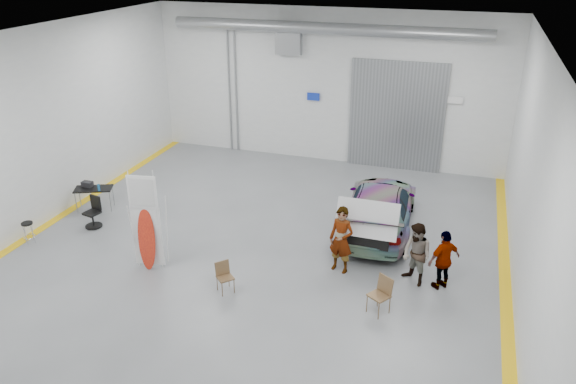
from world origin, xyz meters
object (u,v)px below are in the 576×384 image
(person_b, at_px, (417,254))
(work_table, at_px, (92,188))
(folding_chair_far, at_px, (378,302))
(person_c, at_px, (444,260))
(office_chair, at_px, (93,214))
(surfboard_display, at_px, (145,230))
(shop_stool, at_px, (29,233))
(person_a, at_px, (341,240))
(sedan_car, at_px, (380,207))
(folding_chair_near, at_px, (226,283))

(person_b, height_order, work_table, person_b)
(folding_chair_far, bearing_deg, work_table, -162.33)
(person_b, distance_m, work_table, 10.77)
(person_c, xyz_separation_m, work_table, (-11.38, 1.20, -0.06))
(folding_chair_far, height_order, office_chair, office_chair)
(surfboard_display, distance_m, shop_stool, 4.16)
(person_b, height_order, surfboard_display, surfboard_display)
(person_c, relative_size, work_table, 1.22)
(person_a, bearing_deg, person_b, 14.98)
(person_c, distance_m, work_table, 11.45)
(person_b, bearing_deg, sedan_car, 155.52)
(sedan_car, height_order, folding_chair_far, sedan_car)
(surfboard_display, bearing_deg, folding_chair_far, -10.32)
(sedan_car, bearing_deg, shop_stool, 20.05)
(surfboard_display, bearing_deg, shop_stool, 168.67)
(office_chair, bearing_deg, sedan_car, 29.59)
(person_a, xyz_separation_m, person_c, (2.67, -0.00, -0.12))
(person_c, xyz_separation_m, office_chair, (-10.61, 0.13, -0.39))
(person_a, height_order, person_c, person_a)
(person_a, relative_size, folding_chair_far, 2.01)
(person_b, xyz_separation_m, surfboard_display, (-7.01, -1.50, 0.32))
(folding_chair_far, bearing_deg, person_a, 162.87)
(person_b, relative_size, folding_chair_far, 1.82)
(person_a, bearing_deg, folding_chair_far, -35.33)
(work_table, bearing_deg, folding_chair_near, -26.70)
(person_c, xyz_separation_m, folding_chair_near, (-5.22, -1.90, -0.57))
(shop_stool, relative_size, office_chair, 0.68)
(folding_chair_near, height_order, shop_stool, folding_chair_near)
(sedan_car, relative_size, folding_chair_far, 5.35)
(person_b, distance_m, office_chair, 9.93)
(person_a, relative_size, person_b, 1.11)
(person_b, bearing_deg, surfboard_display, -129.13)
(folding_chair_far, distance_m, shop_stool, 10.41)
(surfboard_display, distance_m, folding_chair_far, 6.39)
(person_c, xyz_separation_m, shop_stool, (-11.77, -1.39, -0.49))
(sedan_car, xyz_separation_m, work_table, (-9.28, -1.60, 0.03))
(sedan_car, bearing_deg, person_b, 113.41)
(surfboard_display, bearing_deg, office_chair, 141.01)
(person_c, height_order, office_chair, person_c)
(folding_chair_near, bearing_deg, person_a, -10.54)
(folding_chair_near, xyz_separation_m, shop_stool, (-6.56, 0.51, 0.08))
(sedan_car, distance_m, person_c, 3.50)
(surfboard_display, height_order, work_table, surfboard_display)
(sedan_car, bearing_deg, person_a, 75.09)
(person_a, relative_size, shop_stool, 2.81)
(surfboard_display, relative_size, work_table, 2.15)
(folding_chair_far, xyz_separation_m, office_chair, (-9.24, 1.71, 0.14))
(folding_chair_near, distance_m, folding_chair_far, 3.87)
(surfboard_display, bearing_deg, person_a, 7.02)
(person_a, distance_m, shop_stool, 9.22)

